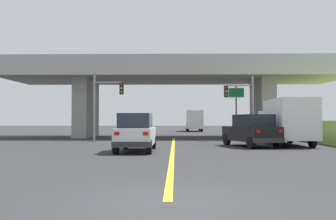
% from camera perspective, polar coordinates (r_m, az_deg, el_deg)
% --- Properties ---
extents(ground, '(160.00, 160.00, 0.00)m').
position_cam_1_polar(ground, '(37.94, 0.89, -4.04)').
color(ground, '#2B2B2D').
extents(overpass_bridge, '(32.37, 9.57, 7.42)m').
position_cam_1_polar(overpass_bridge, '(38.08, 0.88, 4.02)').
color(overpass_bridge, '#A8A59E').
rests_on(overpass_bridge, ground).
extents(lane_divider_stripe, '(0.20, 27.03, 0.01)m').
position_cam_1_polar(lane_divider_stripe, '(21.45, 0.70, -5.96)').
color(lane_divider_stripe, yellow).
rests_on(lane_divider_stripe, ground).
extents(suv_lead, '(1.89, 4.83, 2.02)m').
position_cam_1_polar(suv_lead, '(20.63, -4.74, -3.32)').
color(suv_lead, silver).
rests_on(suv_lead, ground).
extents(suv_crossing, '(3.13, 5.06, 2.02)m').
position_cam_1_polar(suv_crossing, '(24.71, 12.23, -2.99)').
color(suv_crossing, black).
rests_on(suv_crossing, ground).
extents(box_truck, '(2.33, 6.86, 3.03)m').
position_cam_1_polar(box_truck, '(26.77, 17.16, -1.59)').
color(box_truck, silver).
rests_on(box_truck, ground).
extents(traffic_signal_nearside, '(2.42, 0.36, 5.26)m').
position_cam_1_polar(traffic_signal_nearside, '(31.93, 11.03, 1.38)').
color(traffic_signal_nearside, slate).
rests_on(traffic_signal_nearside, ground).
extents(traffic_signal_farside, '(2.48, 0.36, 5.50)m').
position_cam_1_polar(traffic_signal_farside, '(31.65, -9.45, 1.66)').
color(traffic_signal_farside, slate).
rests_on(traffic_signal_farside, ground).
extents(highway_sign, '(1.44, 0.17, 4.79)m').
position_cam_1_polar(highway_sign, '(35.67, 10.06, 1.40)').
color(highway_sign, '#56595E').
rests_on(highway_sign, ground).
extents(semi_truck_distant, '(2.33, 7.38, 3.08)m').
position_cam_1_polar(semi_truck_distant, '(57.80, 3.90, -1.56)').
color(semi_truck_distant, red).
rests_on(semi_truck_distant, ground).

